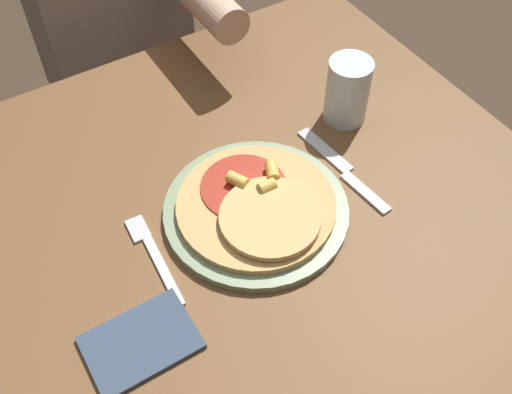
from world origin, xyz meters
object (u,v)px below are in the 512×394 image
at_px(plate, 256,210).
at_px(pizza, 258,206).
at_px(dining_table, 238,264).
at_px(drinking_glass, 348,91).
at_px(knife, 344,170).
at_px(person_diner, 110,12).
at_px(fork, 153,253).

distance_m(plate, pizza, 0.02).
height_order(dining_table, drinking_glass, drinking_glass).
bearing_deg(plate, knife, -0.80).
height_order(dining_table, knife, knife).
bearing_deg(person_diner, pizza, -93.15).
relative_size(pizza, drinking_glass, 2.08).
height_order(fork, person_diner, person_diner).
bearing_deg(fork, knife, -2.96).
height_order(dining_table, plate, plate).
xyz_separation_m(pizza, drinking_glass, (0.25, 0.11, 0.04)).
height_order(plate, knife, plate).
height_order(drinking_glass, person_diner, person_diner).
bearing_deg(plate, fork, 174.90).
height_order(pizza, person_diner, person_diner).
relative_size(dining_table, drinking_glass, 8.75).
bearing_deg(person_diner, drinking_glass, -70.35).
height_order(dining_table, fork, fork).
relative_size(pizza, fork, 1.40).
xyz_separation_m(drinking_glass, person_diner, (-0.21, 0.59, -0.10)).
bearing_deg(plate, person_diner, 86.76).
height_order(plate, pizza, pizza).
xyz_separation_m(plate, fork, (-0.17, 0.02, -0.00)).
relative_size(fork, drinking_glass, 1.49).
distance_m(knife, person_diner, 0.71).
height_order(plate, drinking_glass, drinking_glass).
bearing_deg(pizza, dining_table, 179.41).
bearing_deg(pizza, knife, 1.15).
xyz_separation_m(dining_table, drinking_glass, (0.29, 0.11, 0.17)).
bearing_deg(person_diner, dining_table, -96.40).
xyz_separation_m(pizza, fork, (-0.17, 0.02, -0.02)).
relative_size(dining_table, knife, 4.68).
xyz_separation_m(dining_table, fork, (-0.13, 0.02, 0.11)).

